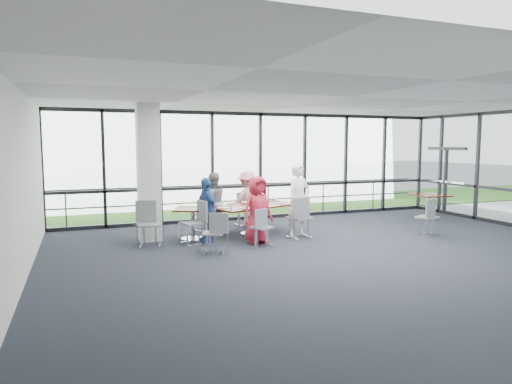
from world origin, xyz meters
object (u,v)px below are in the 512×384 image
object	(u,v)px
chair_spare_la	(213,233)
chair_spare_r	(427,217)
side_table_right	(429,198)
chair_spare_lb	(150,225)
chair_main_nl	(261,227)
diner_far_left	(213,203)
main_table	(252,209)
diner_near_right	(299,200)
chair_main_fl	(206,214)
chair_main_fr	(244,209)
diner_near_left	(257,210)
chair_main_end	(193,223)
diner_end	(206,210)
chair_main_nr	(299,218)
structural_column	(149,173)
diner_far_right	(247,199)

from	to	relation	value
chair_spare_la	chair_spare_r	xyz separation A→B (m)	(5.48, -0.12, 0.03)
side_table_right	chair_spare_lb	xyz separation A→B (m)	(-8.41, -0.71, -0.16)
chair_main_nl	diner_far_left	bearing A→B (deg)	81.39
main_table	diner_near_right	world-z (taller)	diner_near_right
side_table_right	chair_main_nl	xyz separation A→B (m)	(-6.09, -1.56, -0.23)
chair_main_fl	chair_spare_la	bearing A→B (deg)	50.70
chair_main_fr	diner_near_left	bearing A→B (deg)	65.71
chair_main_end	chair_spare_lb	world-z (taller)	chair_spare_lb
diner_near_right	chair_spare_lb	distance (m)	3.59
diner_end	chair_main_fl	distance (m)	1.39
diner_near_right	chair_main_nr	size ratio (longest dim) A/B	1.82
diner_near_left	chair_spare_la	bearing A→B (deg)	-167.90
diner_near_left	chair_main_nl	size ratio (longest dim) A/B	1.85
main_table	side_table_right	size ratio (longest dim) A/B	2.47
main_table	chair_spare_r	distance (m)	4.37
structural_column	side_table_right	bearing A→B (deg)	0.28
diner_near_right	chair_main_nl	size ratio (longest dim) A/B	2.15
diner_near_right	chair_main_end	size ratio (longest dim) A/B	1.86
chair_spare_la	chair_spare_r	world-z (taller)	chair_spare_r
diner_end	chair_spare_la	distance (m)	1.19
chair_main_fl	diner_end	bearing A→B (deg)	48.09
chair_main_fl	chair_main_fr	world-z (taller)	same
diner_near_left	diner_far_left	bearing A→B (deg)	96.48
diner_far_left	diner_end	size ratio (longest dim) A/B	1.02
main_table	chair_main_end	xyz separation A→B (m)	(-1.66, -0.61, -0.16)
chair_spare_la	chair_main_nr	bearing A→B (deg)	41.25
chair_main_end	chair_spare_lb	size ratio (longest dim) A/B	0.99
side_table_right	chair_main_nl	bearing A→B (deg)	-165.59
diner_near_right	chair_main_fr	world-z (taller)	diner_near_right
side_table_right	diner_near_left	bearing A→B (deg)	-168.30
main_table	diner_far_right	xyz separation A→B (m)	(0.27, 1.07, 0.11)
chair_main_fl	diner_far_left	bearing A→B (deg)	91.95
chair_main_nr	chair_spare_lb	world-z (taller)	chair_main_nr
diner_far_right	chair_main_end	xyz separation A→B (m)	(-1.93, -1.68, -0.27)
diner_end	chair_main_nl	size ratio (longest dim) A/B	1.80
main_table	side_table_right	world-z (taller)	same
diner_near_left	chair_spare_r	world-z (taller)	diner_near_left
structural_column	main_table	bearing A→B (deg)	-4.21
side_table_right	diner_near_left	size ratio (longest dim) A/B	0.65
chair_spare_la	chair_spare_lb	world-z (taller)	chair_spare_lb
diner_far_left	diner_near_left	bearing A→B (deg)	103.94
main_table	chair_spare_la	world-z (taller)	chair_spare_la
side_table_right	diner_near_left	distance (m)	6.19
chair_spare_la	chair_spare_lb	bearing A→B (deg)	158.29
main_table	diner_end	world-z (taller)	diner_end
diner_far_left	diner_far_right	size ratio (longest dim) A/B	1.02
diner_near_right	chair_main_end	xyz separation A→B (m)	(-2.61, 0.12, -0.42)
chair_main_nl	chair_spare_r	distance (m)	4.30
diner_far_right	chair_main_nl	bearing A→B (deg)	63.85
diner_end	chair_spare_la	size ratio (longest dim) A/B	1.78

